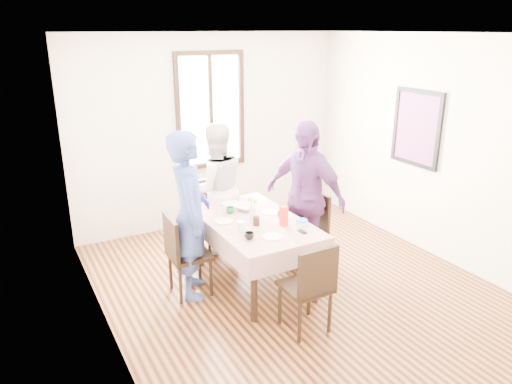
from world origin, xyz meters
TOP-DOWN VIEW (x-y plane):
  - ground at (0.00, 0.00)m, footprint 4.50×4.50m
  - back_wall at (0.00, 2.25)m, footprint 4.00×0.00m
  - right_wall at (2.00, 0.00)m, footprint 0.00×4.50m
  - window_frame at (0.00, 2.23)m, footprint 1.02×0.06m
  - window_pane at (0.00, 2.24)m, footprint 0.90×0.02m
  - art_poster at (1.98, 0.30)m, footprint 0.04×0.76m
  - dining_table at (-0.36, 0.30)m, footprint 0.85×1.47m
  - tablecloth at (-0.36, 0.30)m, footprint 0.97×1.59m
  - chair_left at (-1.07, 0.43)m, footprint 0.43×0.43m
  - chair_right at (0.35, 0.34)m, footprint 0.46×0.46m
  - chair_far at (-0.36, 1.30)m, footprint 0.44×0.44m
  - chair_near at (-0.36, -0.71)m, footprint 0.42×0.42m
  - person_left at (-1.05, 0.43)m, footprint 0.62×0.76m
  - person_far at (-0.36, 1.29)m, footprint 0.87×0.71m
  - person_right at (0.33, 0.34)m, footprint 0.79×1.14m
  - mug_black at (-0.64, -0.13)m, footprint 0.12×0.12m
  - mug_flag at (-0.07, 0.20)m, footprint 0.09×0.09m
  - mug_green at (-0.50, 0.60)m, footprint 0.13×0.13m
  - serving_bowl at (-0.30, 0.63)m, footprint 0.30×0.30m
  - juice_carton at (-0.16, 0.01)m, footprint 0.07×0.07m
  - butter_tub at (-0.00, -0.10)m, footprint 0.12×0.12m
  - jam_jar at (-0.41, 0.16)m, footprint 0.07×0.07m
  - drinking_glass at (-0.62, 0.10)m, footprint 0.07×0.07m
  - smartphone at (-0.08, -0.23)m, footprint 0.06×0.12m
  - flower_vase at (-0.36, 0.33)m, footprint 0.07×0.07m
  - plate_left at (-0.67, 0.41)m, footprint 0.20×0.20m
  - plate_right at (-0.09, 0.39)m, footprint 0.20×0.20m
  - plate_far at (-0.38, 0.88)m, footprint 0.20×0.20m
  - plate_near at (-0.41, -0.19)m, footprint 0.20×0.20m
  - butter_lid at (-0.00, -0.10)m, footprint 0.12×0.12m
  - flower_bunch at (-0.36, 0.33)m, footprint 0.09×0.09m

SIDE VIEW (x-z plane):
  - ground at x=0.00m, z-range 0.00..0.00m
  - dining_table at x=-0.36m, z-range 0.00..0.75m
  - chair_left at x=-1.07m, z-range 0.00..0.91m
  - chair_right at x=0.35m, z-range 0.00..0.91m
  - chair_far at x=-0.36m, z-range 0.00..0.91m
  - chair_near at x=-0.36m, z-range 0.00..0.91m
  - tablecloth at x=-0.36m, z-range 0.75..0.76m
  - smartphone at x=-0.08m, z-range 0.76..0.77m
  - plate_left at x=-0.67m, z-range 0.76..0.77m
  - plate_right at x=-0.09m, z-range 0.76..0.77m
  - plate_far at x=-0.38m, z-range 0.76..0.77m
  - plate_near at x=-0.41m, z-range 0.76..0.77m
  - serving_bowl at x=-0.30m, z-range 0.76..0.82m
  - butter_tub at x=0.00m, z-range 0.76..0.82m
  - mug_green at x=-0.50m, z-range 0.76..0.83m
  - mug_black at x=-0.64m, z-range 0.76..0.84m
  - mug_flag at x=-0.07m, z-range 0.76..0.84m
  - jam_jar at x=-0.41m, z-range 0.76..0.86m
  - drinking_glass at x=-0.62m, z-range 0.76..0.87m
  - butter_lid at x=0.00m, z-range 0.82..0.84m
  - person_far at x=-0.36m, z-range 0.00..1.67m
  - flower_vase at x=-0.36m, z-range 0.76..0.90m
  - juice_carton at x=-0.16m, z-range 0.76..0.98m
  - person_right at x=0.33m, z-range 0.00..1.79m
  - person_left at x=-1.05m, z-range 0.00..1.80m
  - flower_bunch at x=-0.36m, z-range 0.90..1.00m
  - back_wall at x=0.00m, z-range -0.65..3.35m
  - right_wall at x=2.00m, z-range -0.90..3.60m
  - art_poster at x=1.98m, z-range 1.07..2.03m
  - window_frame at x=0.00m, z-range 0.84..2.46m
  - window_pane at x=0.00m, z-range 0.90..2.40m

